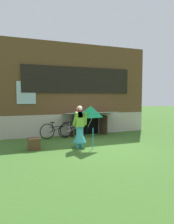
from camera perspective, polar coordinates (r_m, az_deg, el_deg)
ground_plane at (r=8.52m, az=4.27°, el=-9.65°), size 60.00×60.00×0.00m
log_house at (r=13.54m, az=-5.82°, el=5.82°), size 8.07×6.28×4.85m
person at (r=8.24m, az=-2.03°, el=-5.06°), size 0.61×0.53×1.69m
kite at (r=7.81m, az=1.03°, el=-1.02°), size 0.92×0.87×1.62m
bicycle_silver at (r=10.52m, az=-3.63°, el=-4.90°), size 1.69×0.34×0.78m
bicycle_black at (r=10.33m, az=-8.23°, el=-5.00°), size 1.77×0.41×0.82m
wooden_crate at (r=8.32m, az=-14.45°, el=-8.52°), size 0.46×0.39×0.45m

